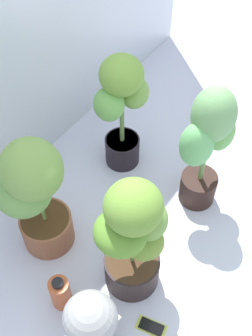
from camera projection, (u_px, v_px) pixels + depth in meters
ground_plane at (150, 230)px, 2.34m from camera, size 8.00×8.00×0.00m
potted_plant_front_right at (207, 143)px, 2.11m from camera, size 0.37×0.28×0.81m
potted_plant_back_left at (35, 194)px, 1.98m from camera, size 0.42×0.39×0.73m
potted_plant_front_left at (134, 237)px, 1.85m from camera, size 0.38×0.31×0.75m
potted_plant_back_right at (122, 106)px, 2.31m from camera, size 0.38×0.32×0.76m
cell_phone at (151, 327)px, 2.01m from camera, size 0.10×0.16×0.01m
floor_fan at (90, 319)px, 1.80m from camera, size 0.25×0.25×0.37m
nutrient_bottle at (60, 293)px, 2.01m from camera, size 0.10×0.10×0.22m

